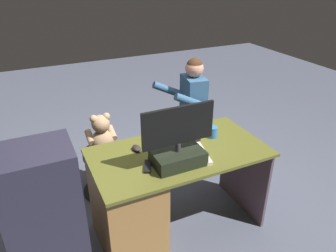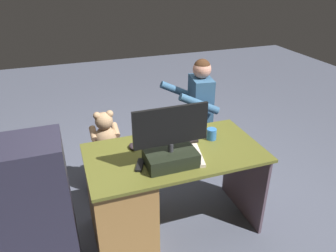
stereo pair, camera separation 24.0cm
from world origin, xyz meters
name	(u,v)px [view 1 (the left image)]	position (x,y,z in m)	size (l,w,h in m)	color
ground_plane	(158,196)	(0.00, 0.00, 0.00)	(10.00, 10.00, 0.00)	#515666
desk	(138,200)	(0.35, 0.43, 0.40)	(1.33, 0.71, 0.75)	brown
monitor	(178,148)	(0.09, 0.58, 0.88)	(0.52, 0.23, 0.44)	black
keyboard	(173,141)	(-0.02, 0.29, 0.76)	(0.42, 0.14, 0.02)	black
computer_mouse	(137,148)	(0.29, 0.28, 0.77)	(0.06, 0.10, 0.04)	#2F242A
cup	(213,132)	(-0.35, 0.35, 0.79)	(0.08, 0.08, 0.09)	#3372BF
tv_remote	(147,166)	(0.30, 0.53, 0.76)	(0.04, 0.15, 0.02)	black
notebook_binder	(192,155)	(-0.05, 0.53, 0.76)	(0.22, 0.30, 0.02)	beige
office_chair_teddy	(105,167)	(0.42, -0.30, 0.27)	(0.46, 0.46, 0.45)	black
teddy_bear	(101,135)	(0.42, -0.31, 0.62)	(0.27, 0.27, 0.38)	tan
visitor_chair	(192,138)	(-0.62, -0.46, 0.26)	(0.50, 0.50, 0.45)	black
person	(187,105)	(-0.54, -0.45, 0.69)	(0.53, 0.53, 1.17)	#335A7E
equipment_rack	(48,227)	(1.00, 0.60, 0.56)	(0.44, 0.36, 1.11)	#282637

